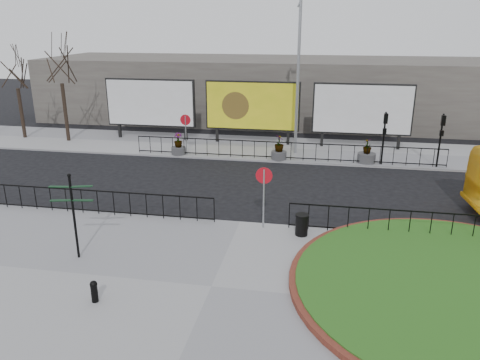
% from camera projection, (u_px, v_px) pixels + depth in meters
% --- Properties ---
extents(ground, '(90.00, 90.00, 0.00)m').
position_uv_depth(ground, '(240.00, 224.00, 19.03)').
color(ground, black).
rests_on(ground, ground).
extents(pavement_near, '(30.00, 10.00, 0.12)m').
position_uv_depth(pavement_near, '(211.00, 288.00, 14.34)').
color(pavement_near, gray).
rests_on(pavement_near, ground).
extents(pavement_far, '(44.00, 6.00, 0.12)m').
position_uv_depth(pavement_far, '(273.00, 148.00, 30.20)').
color(pavement_far, gray).
rests_on(pavement_far, ground).
extents(brick_edge, '(10.40, 10.40, 0.18)m').
position_uv_depth(brick_edge, '(463.00, 290.00, 13.98)').
color(brick_edge, brown).
rests_on(brick_edge, pavement_near).
extents(grass_lawn, '(10.00, 10.00, 0.22)m').
position_uv_depth(grass_lawn, '(463.00, 289.00, 13.97)').
color(grass_lawn, '#185015').
rests_on(grass_lawn, pavement_near).
extents(railing_near_left, '(10.00, 0.10, 1.10)m').
position_uv_depth(railing_near_left, '(98.00, 202.00, 19.53)').
color(railing_near_left, black).
rests_on(railing_near_left, pavement_near).
extents(railing_near_right, '(9.00, 0.10, 1.10)m').
position_uv_depth(railing_near_right, '(410.00, 223.00, 17.45)').
color(railing_near_right, black).
rests_on(railing_near_right, pavement_near).
extents(railing_far, '(18.00, 0.10, 1.10)m').
position_uv_depth(railing_far, '(285.00, 151.00, 27.32)').
color(railing_far, black).
rests_on(railing_far, pavement_far).
extents(speed_sign_far, '(0.64, 0.07, 2.47)m').
position_uv_depth(speed_sign_far, '(186.00, 126.00, 28.02)').
color(speed_sign_far, gray).
rests_on(speed_sign_far, pavement_far).
extents(speed_sign_near, '(0.64, 0.07, 2.47)m').
position_uv_depth(speed_sign_near, '(264.00, 184.00, 17.88)').
color(speed_sign_near, gray).
rests_on(speed_sign_near, pavement_near).
extents(billboard_left, '(6.20, 0.31, 4.10)m').
position_uv_depth(billboard_left, '(150.00, 103.00, 31.71)').
color(billboard_left, black).
rests_on(billboard_left, pavement_far).
extents(billboard_mid, '(6.20, 0.31, 4.10)m').
position_uv_depth(billboard_mid, '(252.00, 106.00, 30.54)').
color(billboard_mid, black).
rests_on(billboard_mid, pavement_far).
extents(billboard_right, '(6.20, 0.31, 4.10)m').
position_uv_depth(billboard_right, '(362.00, 109.00, 29.38)').
color(billboard_right, black).
rests_on(billboard_right, pavement_far).
extents(lamp_post, '(0.74, 0.18, 9.23)m').
position_uv_depth(lamp_post, '(298.00, 76.00, 27.49)').
color(lamp_post, gray).
rests_on(lamp_post, pavement_far).
extents(signal_pole_a, '(0.22, 0.26, 3.00)m').
position_uv_depth(signal_pole_a, '(384.00, 130.00, 25.98)').
color(signal_pole_a, black).
rests_on(signal_pole_a, pavement_far).
extents(signal_pole_b, '(0.22, 0.26, 3.00)m').
position_uv_depth(signal_pole_b, '(441.00, 132.00, 25.48)').
color(signal_pole_b, black).
rests_on(signal_pole_b, pavement_far).
extents(tree_left, '(2.00, 2.00, 7.00)m').
position_uv_depth(tree_left, '(63.00, 89.00, 30.93)').
color(tree_left, '#2D2119').
rests_on(tree_left, pavement_far).
extents(tree_mid, '(2.00, 2.00, 6.20)m').
position_uv_depth(tree_mid, '(19.00, 93.00, 31.92)').
color(tree_mid, '#2D2119').
rests_on(tree_mid, pavement_far).
extents(building_backdrop, '(40.00, 10.00, 5.00)m').
position_uv_depth(building_backdrop, '(287.00, 90.00, 38.74)').
color(building_backdrop, '#605D54').
rests_on(building_backdrop, ground).
extents(fingerpost_sign, '(1.42, 0.49, 3.03)m').
position_uv_depth(fingerpost_sign, '(73.00, 208.00, 15.53)').
color(fingerpost_sign, black).
rests_on(fingerpost_sign, pavement_near).
extents(bollard, '(0.22, 0.22, 0.67)m').
position_uv_depth(bollard, '(94.00, 290.00, 13.43)').
color(bollard, black).
rests_on(bollard, pavement_near).
extents(litter_bin, '(0.51, 0.51, 0.84)m').
position_uv_depth(litter_bin, '(302.00, 225.00, 17.66)').
color(litter_bin, black).
rests_on(litter_bin, pavement_near).
extents(planter_a, '(0.87, 0.87, 1.34)m').
position_uv_depth(planter_a, '(178.00, 147.00, 28.52)').
color(planter_a, '#4C4C4F').
rests_on(planter_a, pavement_far).
extents(planter_b, '(0.90, 0.90, 1.46)m').
position_uv_depth(planter_b, '(279.00, 150.00, 27.47)').
color(planter_b, '#4C4C4F').
rests_on(planter_b, pavement_far).
extents(planter_c, '(1.04, 1.04, 1.41)m').
position_uv_depth(planter_c, '(367.00, 155.00, 26.86)').
color(planter_c, '#4C4C4F').
rests_on(planter_c, pavement_far).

